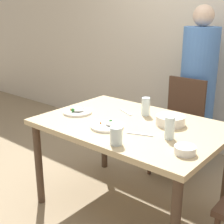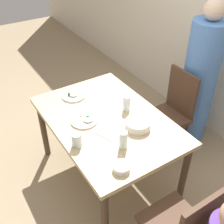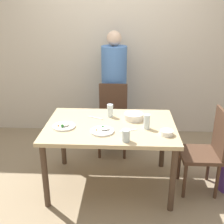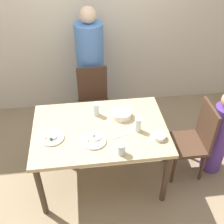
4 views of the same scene
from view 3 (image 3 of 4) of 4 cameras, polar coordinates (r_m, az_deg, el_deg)
The scene contains 15 objects.
ground_plane at distance 3.30m, azimuth -0.28°, elevation -14.31°, with size 10.00×10.00×0.00m, color #998466.
wall_back at distance 4.20m, azimuth 0.82°, elevation 13.47°, with size 10.00×0.06×2.70m.
dining_table at distance 2.97m, azimuth -0.31°, elevation -3.99°, with size 1.35×0.92×0.73m.
chair_adult_spot at distance 3.77m, azimuth 0.16°, elevation -1.03°, with size 0.40×0.40×0.92m.
chair_child_spot at distance 3.13m, azimuth 18.76°, elevation -7.12°, with size 0.40×0.40×0.92m.
person_adult at distance 4.01m, azimuth 0.40°, elevation 3.97°, with size 0.35×0.35×1.58m.
bowl_curry at distance 3.06m, azimuth 4.43°, elevation -0.86°, with size 0.21×0.21×0.07m.
plate_rice_adult at distance 2.77m, azimuth -1.94°, elevation -3.78°, with size 0.24×0.24×0.05m.
plate_rice_child at distance 2.91m, azimuth -9.72°, elevation -2.79°, with size 0.23×0.23×0.05m.
bowl_rice_small at distance 2.75m, azimuth 11.07°, elevation -4.10°, with size 0.13×0.13×0.05m.
glass_water_tall at distance 3.11m, azimuth -0.38°, elevation 0.29°, with size 0.07×0.07×0.14m.
glass_water_short at distance 2.83m, azimuth 7.08°, elevation -1.97°, with size 0.06×0.06×0.15m.
glass_water_center at distance 2.57m, azimuth 2.83°, elevation -4.79°, with size 0.08×0.08×0.11m.
fork_steel at distance 2.79m, azimuth 3.33°, elevation -3.77°, with size 0.18×0.08×0.01m.
spoon_steel at distance 3.10m, azimuth -3.41°, elevation -1.16°, with size 0.17×0.09×0.01m.
Camera 3 is at (0.15, -2.68, 1.92)m, focal length 45.00 mm.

